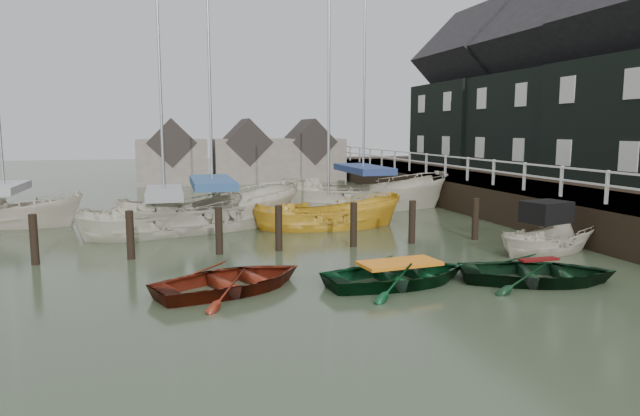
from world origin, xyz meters
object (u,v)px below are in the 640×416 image
object	(u,v)px
rowboat_red	(233,290)
rowboat_green	(399,284)
rowboat_dkgreen	(538,282)
sailboat_e	(7,224)
sailboat_d	(363,206)
sailboat_b	(213,226)
motorboat	(548,248)
sailboat_a	(166,231)
sailboat_c	(329,227)

from	to	relation	value
rowboat_red	rowboat_green	size ratio (longest dim) A/B	1.00
rowboat_dkgreen	sailboat_e	bearing A→B (deg)	68.86
sailboat_d	rowboat_dkgreen	bearing A→B (deg)	-167.62
sailboat_d	sailboat_b	bearing A→B (deg)	130.18
rowboat_green	motorboat	size ratio (longest dim) A/B	0.93
sailboat_d	sailboat_e	xyz separation A→B (m)	(-14.95, -1.02, -0.00)
rowboat_green	sailboat_a	distance (m)	10.09
motorboat	sailboat_b	xyz separation A→B (m)	(-9.43, 7.07, -0.06)
rowboat_red	sailboat_b	world-z (taller)	sailboat_b
sailboat_b	sailboat_c	bearing A→B (deg)	-124.06
rowboat_dkgreen	sailboat_d	distance (m)	13.60
motorboat	sailboat_c	distance (m)	7.93
rowboat_green	sailboat_b	world-z (taller)	sailboat_b
rowboat_dkgreen	sailboat_b	size ratio (longest dim) A/B	0.29
sailboat_a	sailboat_e	world-z (taller)	sailboat_a
sailboat_c	sailboat_d	distance (m)	5.61
sailboat_a	motorboat	bearing A→B (deg)	-140.66
rowboat_dkgreen	sailboat_d	xyz separation A→B (m)	(0.32, 13.60, 0.06)
rowboat_red	rowboat_dkgreen	distance (m)	7.33
sailboat_b	sailboat_d	size ratio (longest dim) A/B	0.91
sailboat_b	sailboat_e	size ratio (longest dim) A/B	1.38
rowboat_red	sailboat_d	distance (m)	14.49
rowboat_dkgreen	sailboat_b	distance (m)	12.16
sailboat_c	sailboat_e	bearing A→B (deg)	72.94
rowboat_red	rowboat_green	distance (m)	3.94
sailboat_a	sailboat_c	size ratio (longest dim) A/B	1.07
rowboat_green	rowboat_dkgreen	bearing A→B (deg)	-108.76
sailboat_b	sailboat_c	size ratio (longest dim) A/B	1.27
sailboat_c	sailboat_e	xyz separation A→B (m)	(-11.90, 3.69, 0.05)
rowboat_red	sailboat_e	distance (m)	13.55
sailboat_b	sailboat_a	bearing A→B (deg)	92.74
sailboat_a	sailboat_d	size ratio (longest dim) A/B	0.77
sailboat_c	sailboat_d	xyz separation A→B (m)	(3.05, 4.71, 0.05)
sailboat_a	sailboat_b	world-z (taller)	sailboat_b
rowboat_red	sailboat_c	world-z (taller)	sailboat_c
rowboat_red	sailboat_a	world-z (taller)	sailboat_a
rowboat_red	sailboat_d	size ratio (longest dim) A/B	0.27
sailboat_a	sailboat_e	distance (m)	6.79
rowboat_green	sailboat_b	size ratio (longest dim) A/B	0.29
rowboat_red	motorboat	size ratio (longest dim) A/B	0.93
rowboat_red	rowboat_green	bearing A→B (deg)	-119.19
motorboat	sailboat_d	xyz separation A→B (m)	(-2.15, 10.69, -0.06)
motorboat	sailboat_c	size ratio (longest dim) A/B	0.40
rowboat_red	sailboat_b	size ratio (longest dim) A/B	0.29
rowboat_dkgreen	sailboat_b	world-z (taller)	sailboat_b
sailboat_c	rowboat_dkgreen	bearing A→B (deg)	-162.78
rowboat_green	sailboat_d	bearing A→B (deg)	-22.17
rowboat_red	sailboat_a	distance (m)	8.16
motorboat	sailboat_b	world-z (taller)	sailboat_b
motorboat	rowboat_red	bearing A→B (deg)	85.78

